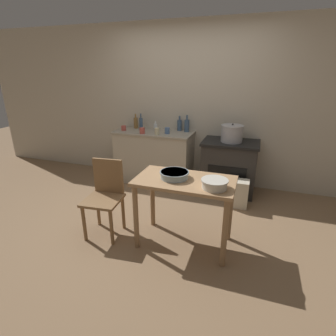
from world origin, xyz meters
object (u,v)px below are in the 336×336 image
(mixing_bowl_small, at_px, (174,174))
(cup_far_right, at_px, (142,131))
(bottle_left, at_px, (156,127))
(flour_sack, at_px, (237,193))
(bottle_far_left, at_px, (187,125))
(bottle_center_left, at_px, (179,125))
(bottle_mid_left, at_px, (141,123))
(stock_pot, at_px, (232,133))
(work_table, at_px, (185,192))
(chair, at_px, (105,195))
(cup_center_right, at_px, (157,131))
(cup_mid_right, at_px, (124,128))
(cup_right, at_px, (167,131))
(bottle_center, at_px, (136,123))
(stove, at_px, (229,167))
(mixing_bowl_large, at_px, (215,183))

(mixing_bowl_small, height_order, cup_far_right, cup_far_right)
(mixing_bowl_small, relative_size, bottle_left, 1.89)
(mixing_bowl_small, bearing_deg, flour_sack, 60.75)
(bottle_far_left, distance_m, bottle_center_left, 0.15)
(bottle_mid_left, bearing_deg, bottle_left, -4.34)
(stock_pot, bearing_deg, flour_sack, -67.65)
(work_table, bearing_deg, chair, -175.76)
(work_table, distance_m, chair, 0.94)
(cup_center_right, height_order, cup_mid_right, cup_center_right)
(bottle_center_left, xyz_separation_m, cup_mid_right, (-0.89, -0.29, -0.06))
(cup_far_right, bearing_deg, bottle_left, 64.02)
(cup_right, bearing_deg, cup_mid_right, -179.94)
(cup_right, relative_size, cup_far_right, 1.07)
(cup_right, bearing_deg, cup_center_right, -141.31)
(bottle_center, height_order, cup_center_right, bottle_center)
(stock_pot, relative_size, cup_right, 3.32)
(work_table, distance_m, bottle_left, 1.90)
(work_table, bearing_deg, cup_mid_right, 135.03)
(bottle_left, bearing_deg, bottle_center, 167.34)
(cup_center_right, bearing_deg, bottle_center, 147.01)
(cup_mid_right, bearing_deg, stove, 2.14)
(bottle_mid_left, bearing_deg, mixing_bowl_small, -55.78)
(bottle_left, bearing_deg, bottle_mid_left, 175.66)
(stock_pot, height_order, bottle_center_left, bottle_center_left)
(stove, distance_m, flour_sack, 0.55)
(stock_pot, bearing_deg, cup_mid_right, -178.55)
(work_table, relative_size, bottle_mid_left, 3.82)
(mixing_bowl_large, bearing_deg, cup_center_right, 127.97)
(mixing_bowl_large, height_order, mixing_bowl_small, mixing_bowl_large)
(bottle_center_left, distance_m, cup_center_right, 0.47)
(chair, height_order, mixing_bowl_small, chair)
(stove, bearing_deg, bottle_mid_left, 176.41)
(mixing_bowl_large, relative_size, cup_center_right, 2.50)
(bottle_mid_left, xyz_separation_m, cup_far_right, (0.15, -0.28, -0.06))
(chair, height_order, stock_pot, stock_pot)
(stock_pot, xyz_separation_m, cup_far_right, (-1.38, -0.16, -0.02))
(chair, height_order, bottle_center_left, bottle_center_left)
(bottle_center_left, relative_size, cup_mid_right, 3.03)
(stock_pot, height_order, cup_mid_right, stock_pot)
(flour_sack, distance_m, bottle_center_left, 1.48)
(work_table, distance_m, bottle_center_left, 1.88)
(stove, distance_m, bottle_mid_left, 1.63)
(bottle_mid_left, distance_m, bottle_center, 0.15)
(bottle_center, bearing_deg, cup_right, -19.39)
(chair, distance_m, bottle_center, 1.89)
(flour_sack, distance_m, cup_right, 1.45)
(cup_center_right, bearing_deg, bottle_left, 115.67)
(flour_sack, bearing_deg, stove, 111.79)
(stock_pot, bearing_deg, mixing_bowl_large, -89.36)
(bottle_mid_left, distance_m, cup_right, 0.55)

